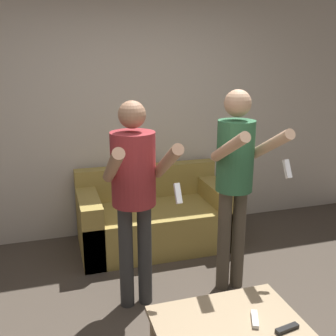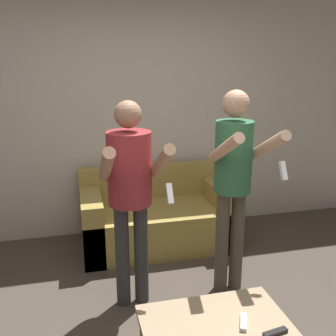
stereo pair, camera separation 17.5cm
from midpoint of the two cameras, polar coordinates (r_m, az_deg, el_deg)
wall_back at (r=4.26m, az=-4.57°, el=8.21°), size 6.40×0.06×2.70m
couch at (r=4.16m, az=-0.47°, el=-7.33°), size 1.54×0.83×0.78m
person_standing_left at (r=2.90m, az=-3.78°, el=-2.29°), size 0.45×0.69×1.62m
person_standing_right at (r=3.13m, az=11.10°, el=-0.73°), size 0.41×0.65×1.68m
coffee_table at (r=2.52m, az=9.10°, el=-22.17°), size 0.87×0.57×0.41m
remote_near at (r=2.48m, az=17.42°, el=-21.86°), size 0.15×0.06×0.02m
remote_far at (r=2.51m, az=13.01°, el=-20.98°), size 0.09×0.15×0.02m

